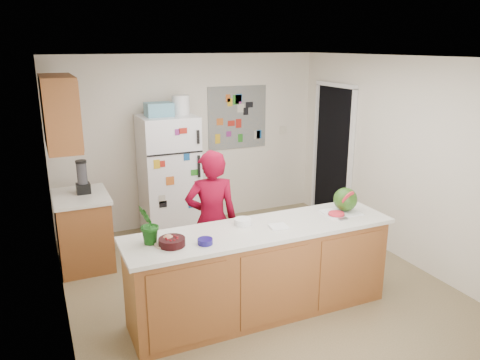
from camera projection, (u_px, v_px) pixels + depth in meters
name	position (u px, v px, depth m)	size (l,w,h in m)	color
floor	(256.00, 286.00, 5.29)	(4.00, 4.50, 0.02)	brown
wall_back	(191.00, 141.00, 6.92)	(4.00, 0.02, 2.50)	beige
wall_left	(55.00, 205.00, 4.15)	(0.02, 4.50, 2.50)	beige
wall_right	(405.00, 161.00, 5.72)	(0.02, 4.50, 2.50)	beige
ceiling	(259.00, 56.00, 4.59)	(4.00, 4.50, 0.02)	white
doorway	(333.00, 155.00, 7.05)	(0.03, 0.85, 2.04)	black
peninsula_base	(261.00, 273.00, 4.65)	(2.60, 0.62, 0.88)	brown
peninsula_top	(261.00, 230.00, 4.52)	(2.68, 0.70, 0.04)	silver
side_counter_base	(84.00, 232.00, 5.69)	(0.60, 0.80, 0.86)	brown
side_counter_top	(80.00, 197.00, 5.57)	(0.64, 0.84, 0.04)	silver
upper_cabinets	(60.00, 112.00, 5.19)	(0.35, 1.00, 0.80)	brown
refrigerator	(169.00, 176.00, 6.52)	(0.75, 0.70, 1.70)	silver
fridge_top_bin	(159.00, 109.00, 6.22)	(0.35, 0.28, 0.18)	#5999B2
photo_collage	(237.00, 118.00, 7.11)	(0.95, 0.01, 0.95)	slate
person	(212.00, 220.00, 5.08)	(0.57, 0.38, 1.57)	maroon
blender_appliance	(82.00, 178.00, 5.58)	(0.12, 0.12, 0.38)	black
cutting_board	(341.00, 212.00, 4.91)	(0.38, 0.29, 0.01)	white
watermelon	(345.00, 199.00, 4.91)	(0.25, 0.25, 0.25)	#235413
watermelon_slice	(336.00, 214.00, 4.82)	(0.16, 0.16, 0.02)	red
cherry_bowl	(172.00, 242.00, 4.10)	(0.24, 0.24, 0.07)	black
white_bowl	(243.00, 222.00, 4.59)	(0.17, 0.17, 0.06)	silver
cobalt_bowl	(205.00, 241.00, 4.14)	(0.14, 0.14, 0.05)	navy
plate	(168.00, 243.00, 4.14)	(0.25, 0.25, 0.02)	beige
paper_towel	(278.00, 227.00, 4.52)	(0.17, 0.15, 0.02)	white
keys	(343.00, 219.00, 4.73)	(0.10, 0.04, 0.01)	gray
potted_plant	(149.00, 225.00, 4.09)	(0.20, 0.16, 0.37)	#144A0D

